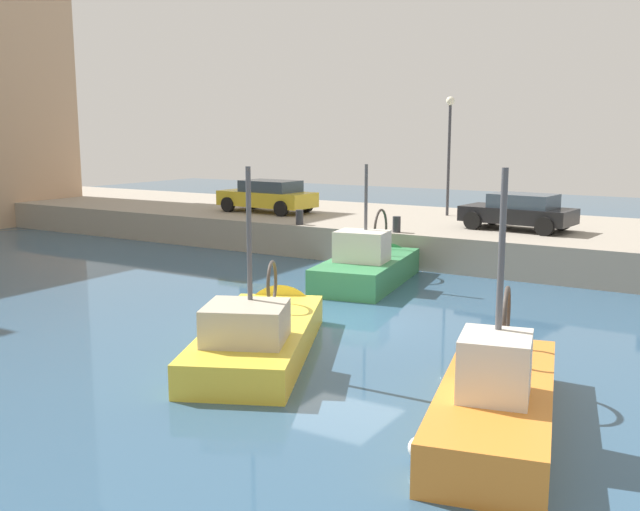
{
  "coord_description": "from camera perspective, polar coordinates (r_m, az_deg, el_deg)",
  "views": [
    {
      "loc": [
        -14.98,
        -8.54,
        4.64
      ],
      "look_at": [
        1.95,
        1.8,
        1.2
      ],
      "focal_mm": 40.25,
      "sensor_mm": 36.0,
      "label": 1
    }
  ],
  "objects": [
    {
      "name": "mooring_bollard_north",
      "position": [
        26.84,
        -1.64,
        3.06
      ],
      "size": [
        0.28,
        0.28,
        0.55
      ],
      "primitive_type": "cylinder",
      "color": "#2D2D33",
      "rests_on": "quay_wall"
    },
    {
      "name": "quay_wall",
      "position": [
        28.12,
        13.41,
        1.31
      ],
      "size": [
        9.0,
        56.0,
        1.2
      ],
      "primitive_type": "cube",
      "color": "#9E9384",
      "rests_on": "ground"
    },
    {
      "name": "parked_car_black",
      "position": [
        26.24,
        15.55,
        3.42
      ],
      "size": [
        2.27,
        3.98,
        1.29
      ],
      "color": "black",
      "rests_on": "quay_wall"
    },
    {
      "name": "quay_streetlamp",
      "position": [
        30.03,
        10.25,
        9.33
      ],
      "size": [
        0.36,
        0.36,
        4.83
      ],
      "color": "#38383D",
      "rests_on": "quay_wall"
    },
    {
      "name": "water_surface",
      "position": [
        17.86,
        1.68,
        -5.23
      ],
      "size": [
        80.0,
        80.0,
        0.0
      ],
      "primitive_type": "plane",
      "color": "#335675",
      "rests_on": "ground"
    },
    {
      "name": "fishing_boat_yellow",
      "position": [
        15.63,
        -4.6,
        -7.06
      ],
      "size": [
        6.64,
        4.45,
        4.91
      ],
      "color": "gold",
      "rests_on": "ground"
    },
    {
      "name": "fishing_boat_green",
      "position": [
        22.52,
        4.04,
        -1.75
      ],
      "size": [
        5.98,
        2.91,
        4.61
      ],
      "color": "#388951",
      "rests_on": "ground"
    },
    {
      "name": "parked_car_yellow",
      "position": [
        30.97,
        -4.18,
        4.76
      ],
      "size": [
        2.16,
        4.35,
        1.38
      ],
      "color": "gold",
      "rests_on": "quay_wall"
    },
    {
      "name": "mooring_bollard_mid",
      "position": [
        24.9,
        6.11,
        2.48
      ],
      "size": [
        0.28,
        0.28,
        0.55
      ],
      "primitive_type": "cylinder",
      "color": "#2D2D33",
      "rests_on": "quay_wall"
    },
    {
      "name": "fishing_boat_orange",
      "position": [
        12.27,
        13.9,
        -12.11
      ],
      "size": [
        6.28,
        2.91,
        4.88
      ],
      "color": "orange",
      "rests_on": "ground"
    }
  ]
}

